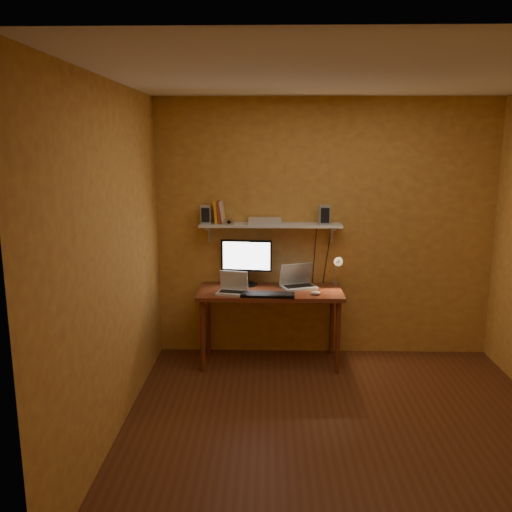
{
  "coord_description": "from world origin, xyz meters",
  "views": [
    {
      "loc": [
        -0.57,
        -3.82,
        2.15
      ],
      "look_at": [
        -0.69,
        1.18,
        1.11
      ],
      "focal_mm": 38.0,
      "sensor_mm": 36.0,
      "label": 1
    }
  ],
  "objects_px": {
    "mouse": "(316,293)",
    "netbook": "(233,287)",
    "router": "(265,221)",
    "monitor": "(246,260)",
    "keyboard": "(268,295)",
    "desk_lamp": "(337,267)",
    "desk": "(270,298)",
    "speaker_right": "(324,215)",
    "shelf_camera": "(229,222)",
    "laptop": "(297,281)",
    "wall_shelf": "(270,225)",
    "speaker_left": "(206,214)"
  },
  "relations": [
    {
      "from": "shelf_camera",
      "to": "router",
      "type": "distance_m",
      "value": 0.35
    },
    {
      "from": "wall_shelf",
      "to": "speaker_right",
      "type": "relative_size",
      "value": 7.51
    },
    {
      "from": "wall_shelf",
      "to": "laptop",
      "type": "relative_size",
      "value": 3.58
    },
    {
      "from": "netbook",
      "to": "mouse",
      "type": "bearing_deg",
      "value": 8.53
    },
    {
      "from": "monitor",
      "to": "shelf_camera",
      "type": "height_order",
      "value": "shelf_camera"
    },
    {
      "from": "keyboard",
      "to": "speaker_left",
      "type": "xyz_separation_m",
      "value": [
        -0.62,
        0.42,
        0.7
      ]
    },
    {
      "from": "monitor",
      "to": "laptop",
      "type": "height_order",
      "value": "monitor"
    },
    {
      "from": "desk",
      "to": "speaker_right",
      "type": "relative_size",
      "value": 7.51
    },
    {
      "from": "mouse",
      "to": "shelf_camera",
      "type": "relative_size",
      "value": 1.03
    },
    {
      "from": "netbook",
      "to": "speaker_right",
      "type": "height_order",
      "value": "speaker_right"
    },
    {
      "from": "keyboard",
      "to": "desk_lamp",
      "type": "xyz_separation_m",
      "value": [
        0.68,
        0.34,
        0.2
      ]
    },
    {
      "from": "monitor",
      "to": "desk_lamp",
      "type": "bearing_deg",
      "value": 2.72
    },
    {
      "from": "netbook",
      "to": "shelf_camera",
      "type": "distance_m",
      "value": 0.64
    },
    {
      "from": "monitor",
      "to": "desk_lamp",
      "type": "xyz_separation_m",
      "value": [
        0.9,
        -0.06,
        -0.05
      ]
    },
    {
      "from": "mouse",
      "to": "netbook",
      "type": "bearing_deg",
      "value": -165.03
    },
    {
      "from": "mouse",
      "to": "router",
      "type": "distance_m",
      "value": 0.87
    },
    {
      "from": "shelf_camera",
      "to": "desk_lamp",
      "type": "bearing_deg",
      "value": 0.23
    },
    {
      "from": "laptop",
      "to": "mouse",
      "type": "xyz_separation_m",
      "value": [
        0.16,
        -0.27,
        -0.05
      ]
    },
    {
      "from": "mouse",
      "to": "shelf_camera",
      "type": "bearing_deg",
      "value": -179.94
    },
    {
      "from": "desk_lamp",
      "to": "keyboard",
      "type": "bearing_deg",
      "value": -153.56
    },
    {
      "from": "netbook",
      "to": "keyboard",
      "type": "bearing_deg",
      "value": -5.64
    },
    {
      "from": "laptop",
      "to": "router",
      "type": "relative_size",
      "value": 1.21
    },
    {
      "from": "netbook",
      "to": "shelf_camera",
      "type": "xyz_separation_m",
      "value": [
        -0.04,
        0.23,
        0.6
      ]
    },
    {
      "from": "laptop",
      "to": "keyboard",
      "type": "bearing_deg",
      "value": -152.14
    },
    {
      "from": "netbook",
      "to": "keyboard",
      "type": "relative_size",
      "value": 0.61
    },
    {
      "from": "netbook",
      "to": "mouse",
      "type": "xyz_separation_m",
      "value": [
        0.79,
        -0.05,
        -0.04
      ]
    },
    {
      "from": "desk",
      "to": "netbook",
      "type": "distance_m",
      "value": 0.4
    },
    {
      "from": "monitor",
      "to": "keyboard",
      "type": "bearing_deg",
      "value": -55.12
    },
    {
      "from": "monitor",
      "to": "router",
      "type": "bearing_deg",
      "value": 7.21
    },
    {
      "from": "desk_lamp",
      "to": "router",
      "type": "bearing_deg",
      "value": 175.07
    },
    {
      "from": "laptop",
      "to": "desk_lamp",
      "type": "height_order",
      "value": "desk_lamp"
    },
    {
      "from": "netbook",
      "to": "speaker_left",
      "type": "height_order",
      "value": "speaker_left"
    },
    {
      "from": "monitor",
      "to": "mouse",
      "type": "bearing_deg",
      "value": -20.52
    },
    {
      "from": "shelf_camera",
      "to": "wall_shelf",
      "type": "bearing_deg",
      "value": 10.17
    },
    {
      "from": "wall_shelf",
      "to": "shelf_camera",
      "type": "xyz_separation_m",
      "value": [
        -0.4,
        -0.07,
        0.04
      ]
    },
    {
      "from": "wall_shelf",
      "to": "desk_lamp",
      "type": "height_order",
      "value": "wall_shelf"
    },
    {
      "from": "speaker_right",
      "to": "desk",
      "type": "bearing_deg",
      "value": -165.62
    },
    {
      "from": "laptop",
      "to": "shelf_camera",
      "type": "distance_m",
      "value": 0.89
    },
    {
      "from": "laptop",
      "to": "router",
      "type": "bearing_deg",
      "value": 147.24
    },
    {
      "from": "wall_shelf",
      "to": "shelf_camera",
      "type": "relative_size",
      "value": 14.76
    },
    {
      "from": "keyboard",
      "to": "router",
      "type": "distance_m",
      "value": 0.76
    },
    {
      "from": "keyboard",
      "to": "mouse",
      "type": "height_order",
      "value": "mouse"
    },
    {
      "from": "shelf_camera",
      "to": "desk",
      "type": "bearing_deg",
      "value": -16.84
    },
    {
      "from": "wall_shelf",
      "to": "desk_lamp",
      "type": "xyz_separation_m",
      "value": [
        0.66,
        -0.07,
        -0.4
      ]
    },
    {
      "from": "speaker_left",
      "to": "router",
      "type": "xyz_separation_m",
      "value": [
        0.58,
        -0.02,
        -0.06
      ]
    },
    {
      "from": "desk",
      "to": "router",
      "type": "distance_m",
      "value": 0.76
    },
    {
      "from": "wall_shelf",
      "to": "speaker_right",
      "type": "distance_m",
      "value": 0.54
    },
    {
      "from": "speaker_left",
      "to": "shelf_camera",
      "type": "height_order",
      "value": "speaker_left"
    },
    {
      "from": "laptop",
      "to": "desk",
      "type": "bearing_deg",
      "value": -177.13
    },
    {
      "from": "netbook",
      "to": "router",
      "type": "bearing_deg",
      "value": 56.5
    }
  ]
}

